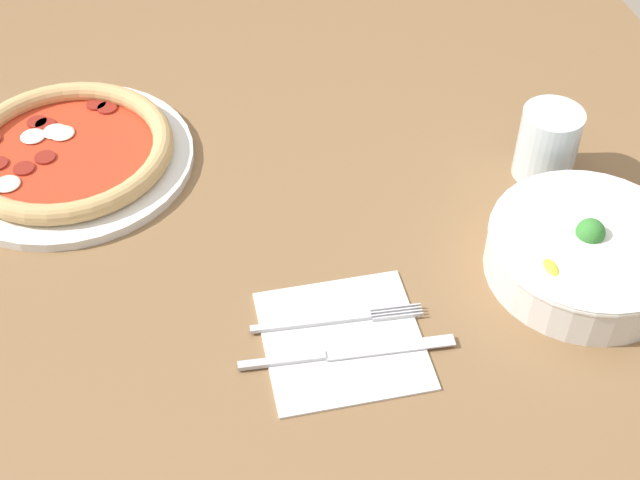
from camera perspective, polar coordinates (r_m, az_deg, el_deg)
dining_table at (r=1.16m, az=1.07°, el=0.17°), size 1.38×1.10×0.75m
pizza at (r=1.17m, az=-15.87°, el=5.37°), size 0.31×0.31×0.04m
bowl at (r=1.02m, az=16.72°, el=-0.65°), size 0.22×0.22×0.07m
napkin at (r=0.94m, az=1.45°, el=-6.40°), size 0.17×0.17×0.00m
fork at (r=0.95m, az=0.96°, el=-5.13°), size 0.03×0.19×0.00m
knife at (r=0.92m, az=1.16°, el=-7.31°), size 0.03×0.23×0.01m
glass at (r=1.13m, az=14.36°, el=5.99°), size 0.07×0.07×0.09m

